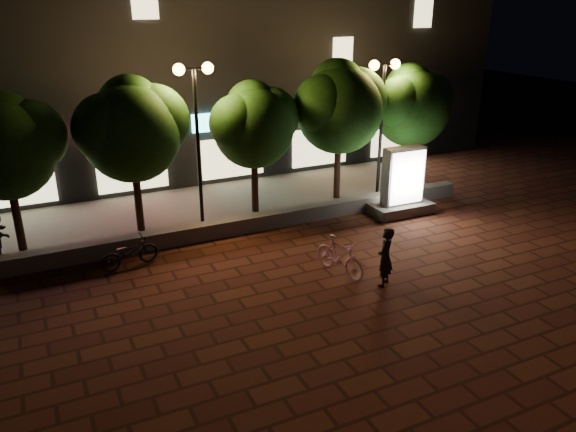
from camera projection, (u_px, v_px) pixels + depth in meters
ground at (315, 281)px, 14.83m from camera, size 80.00×80.00×0.00m
retaining_wall at (258, 222)px, 18.09m from camera, size 16.00×0.45×0.50m
sidewalk at (231, 204)px, 20.27m from camera, size 16.00×5.00×0.08m
building_block at (175, 50)px, 23.92m from camera, size 28.00×8.12×11.30m
tree_far_left at (5, 143)px, 15.42m from camera, size 3.36×2.80×4.63m
tree_left at (132, 126)px, 16.77m from camera, size 3.60×3.00×4.89m
tree_mid at (254, 122)px, 18.47m from camera, size 3.24×2.70×4.50m
tree_right at (340, 104)px, 19.67m from camera, size 3.72×3.10×5.07m
tree_far_right at (412, 103)px, 21.03m from camera, size 3.48×2.90×4.76m
street_lamp_left at (195, 104)px, 17.12m from camera, size 1.26×0.36×5.18m
street_lamp_right at (383, 93)px, 20.00m from camera, size 1.26×0.36×4.98m
ad_kiosk at (402, 187)px, 19.20m from camera, size 2.22×1.15×2.38m
scooter_pink at (340, 256)px, 15.00m from camera, size 0.92×1.84×1.07m
rider at (385, 257)px, 14.32m from camera, size 0.70×0.66×1.62m
scooter_parked at (129, 253)px, 15.45m from camera, size 1.73×0.87×0.87m
pedestrian at (0, 233)px, 15.68m from camera, size 0.78×0.89×1.54m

